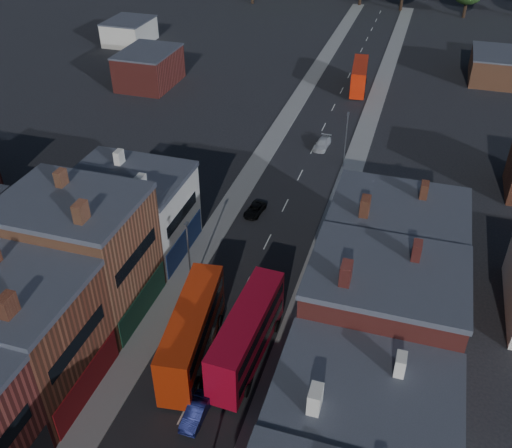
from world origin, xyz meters
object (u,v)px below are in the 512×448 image
Objects in this scene: bus_2 at (359,76)px; car_2 at (255,210)px; bus_0 at (192,331)px; car_3 at (322,144)px; car_1 at (196,411)px; bus_1 at (247,334)px; ped_3 at (255,434)px.

car_2 is (-5.85, -44.01, -2.03)m from bus_2.
bus_0 reaches higher than car_3.
car_2 is at bearing 86.54° from bus_0.
car_1 is 1.06× the size of car_2.
bus_2 is 2.49× the size of car_3.
bus_1 is at bearing -83.12° from car_3.
bus_2 is 73.55m from car_1.
bus_1 reaches higher than car_3.
bus_0 reaches higher than bus_1.
bus_0 is 3.30× the size of car_2.
bus_1 is (4.62, 1.19, -0.06)m from bus_0.
bus_2 is at bearing 88.32° from car_2.
car_2 is 2.32× the size of ped_3.
car_1 is at bearing 87.58° from ped_3.
bus_1 reaches higher than car_2.
car_3 is at bearing 95.21° from bus_1.
car_3 reaches higher than car_2.
bus_2 is at bearing 9.08° from ped_3.
bus_0 is at bearing -89.31° from car_3.
car_2 is at bearing 108.28° from bus_1.
ped_3 is (9.47, -30.28, 0.42)m from car_2.
car_1 reaches higher than car_2.
ped_3 is at bearing -48.54° from bus_0.
car_1 reaches higher than car_3.
car_2 is at bearing 23.66° from ped_3.
bus_1 is 1.11× the size of bus_2.
bus_0 is 1.14× the size of bus_2.
bus_1 is 7.42× the size of ped_3.
bus_0 reaches higher than bus_2.
bus_2 is (-0.40, 66.28, -0.30)m from bus_1.
bus_0 is at bearing 115.27° from car_1.
bus_2 is at bearing 90.02° from car_1.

